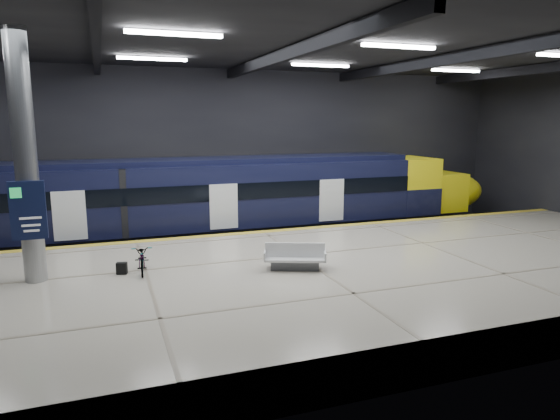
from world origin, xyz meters
name	(u,v)px	position (x,y,z in m)	size (l,w,h in m)	color
ground	(287,277)	(0.00, 0.00, 0.00)	(30.00, 30.00, 0.00)	black
room_shell	(288,116)	(0.00, 0.00, 5.72)	(30.10, 16.10, 8.05)	black
platform	(315,284)	(0.00, -2.50, 0.55)	(30.00, 11.00, 1.10)	beige
safety_strip	(264,232)	(0.00, 2.75, 1.11)	(30.00, 0.40, 0.01)	gold
rails	(246,241)	(0.00, 5.50, 0.08)	(30.00, 1.52, 0.16)	gray
train	(189,202)	(-2.53, 5.50, 2.06)	(29.40, 2.84, 3.79)	black
bench	(295,260)	(-0.67, -2.46, 1.39)	(2.02, 1.41, 0.83)	#595B60
bicycle	(142,258)	(-5.08, -1.20, 1.53)	(0.58, 1.65, 0.87)	#99999E
pannier_bag	(122,268)	(-5.68, -1.20, 1.28)	(0.30, 0.18, 0.35)	black
info_column	(26,162)	(-8.00, -1.03, 4.46)	(0.90, 0.78, 6.90)	#9EA0A5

